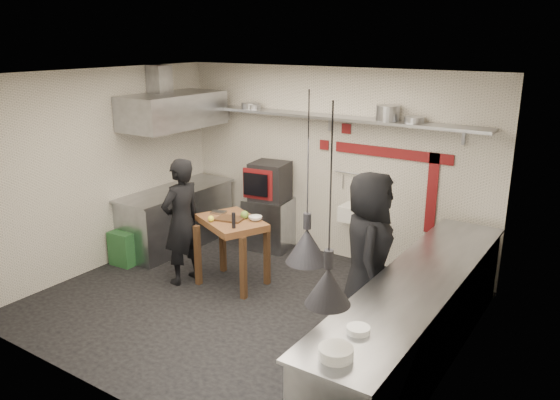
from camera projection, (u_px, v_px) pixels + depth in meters
The scene contains 47 objects.
floor at pixel (246, 306), 6.76m from camera, with size 5.00×5.00×0.00m, color black.
ceiling at pixel (242, 75), 5.95m from camera, with size 5.00×5.00×0.00m, color silver.
wall_back at pixel (330, 164), 8.03m from camera, with size 5.00×0.04×2.80m, color beige.
wall_front at pixel (96, 256), 4.68m from camera, with size 5.00×0.04×2.80m, color beige.
wall_left at pixel (103, 170), 7.68m from camera, with size 0.04×4.20×2.80m, color beige.
wall_right at pixel (460, 240), 5.03m from camera, with size 0.04×4.20×2.80m, color beige.
red_band_horiz at pixel (392, 153), 7.43m from camera, with size 1.70×0.02×0.14m, color maroon.
red_band_vert at pixel (432, 194), 7.25m from camera, with size 0.14×0.02×1.10m, color maroon.
red_tile_a at pixel (346, 129), 7.72m from camera, with size 0.14×0.02×0.14m, color maroon.
red_tile_b at pixel (324, 145), 7.99m from camera, with size 0.14×0.02×0.14m, color maroon.
back_shelf at pixel (326, 117), 7.68m from camera, with size 4.60×0.34×0.04m, color gray.
shelf_bracket_left at pixel (227, 113), 8.84m from camera, with size 0.04×0.06×0.24m, color gray.
shelf_bracket_mid at pixel (331, 122), 7.83m from camera, with size 0.04×0.06×0.24m, color gray.
shelf_bracket_right at pixel (464, 135), 6.82m from camera, with size 0.04×0.06×0.24m, color gray.
pan_far_left at pixel (250, 106), 8.36m from camera, with size 0.27×0.27×0.09m, color gray.
pan_mid_left at pixel (254, 107), 8.33m from camera, with size 0.23×0.23×0.07m, color gray.
stock_pot at pixel (388, 113), 7.15m from camera, with size 0.31×0.31×0.20m, color gray.
pan_right at pixel (414, 120), 6.98m from camera, with size 0.25×0.25×0.08m, color gray.
oven_stand at pixel (270, 223), 8.55m from camera, with size 0.68×0.62×0.80m, color gray.
combi_oven at pixel (270, 181), 8.31m from camera, with size 0.53×0.50×0.58m, color black.
oven_door at pixel (258, 184), 8.13m from camera, with size 0.49×0.03×0.46m, color maroon.
oven_glass at pixel (255, 185), 8.10m from camera, with size 0.40×0.02×0.34m, color black.
hand_sink at pixel (357, 214), 7.77m from camera, with size 0.46×0.34×0.22m, color silver.
sink_tap at pixel (358, 202), 7.72m from camera, with size 0.03×0.03×0.14m, color gray.
sink_drain at pixel (355, 243), 7.87m from camera, with size 0.06×0.06×0.66m, color gray.
utensil_rail at pixel (363, 175), 7.73m from camera, with size 0.02×0.02×0.90m, color gray.
counter_right at pixel (416, 322), 5.49m from camera, with size 0.70×3.80×0.90m, color gray.
counter_right_top at pixel (419, 279), 5.36m from camera, with size 0.76×3.90×0.03m, color gray.
plate_stack at pixel (336, 353), 4.01m from camera, with size 0.26×0.26×0.09m, color silver.
small_bowl_right at pixel (358, 330), 4.36m from camera, with size 0.19×0.19×0.05m, color silver.
counter_left at pixel (177, 218), 8.61m from camera, with size 0.70×1.90×0.90m, color gray.
counter_left_top at pixel (175, 190), 8.47m from camera, with size 0.76×2.00×0.03m, color gray.
extractor_hood at pixel (173, 110), 8.09m from camera, with size 0.78×1.60×0.50m, color gray.
hood_duct at pixel (159, 82), 8.11m from camera, with size 0.28×0.28×0.50m, color gray.
green_bin at pixel (126, 247), 7.98m from camera, with size 0.38×0.38×0.50m, color #265E2E.
prep_table at pixel (232, 252), 7.24m from camera, with size 0.92×0.64×0.92m, color brown, non-canonical shape.
cutting_board at pixel (230, 219), 7.08m from camera, with size 0.34×0.24×0.03m, color #442B19.
pepper_mill at pixel (234, 220), 6.75m from camera, with size 0.05×0.05×0.20m, color black.
lemon_a at pixel (211, 218), 7.01m from camera, with size 0.08×0.08×0.08m, color yellow.
lemon_b at pixel (211, 219), 7.00m from camera, with size 0.08×0.08×0.08m, color yellow.
veg_ball at pixel (245, 215), 7.12m from camera, with size 0.11×0.11×0.11m, color olive.
steel_tray at pixel (219, 212), 7.33m from camera, with size 0.19×0.13×0.03m, color gray.
bowl at pixel (255, 218), 7.06m from camera, with size 0.18×0.18×0.06m, color silver.
heat_lamp_near at pixel (308, 180), 4.58m from camera, with size 0.37×0.37×1.50m, color black, non-canonical shape.
heat_lamp_far at pixel (330, 208), 3.82m from camera, with size 0.34×0.34×1.49m, color black, non-canonical shape.
chef_left at pixel (182, 222), 7.22m from camera, with size 0.62×0.41×1.71m, color black.
chef_right at pixel (369, 252), 6.03m from camera, with size 0.89×0.58×1.83m, color black.
Camera 1 is at (3.73, -4.84, 3.21)m, focal length 35.00 mm.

